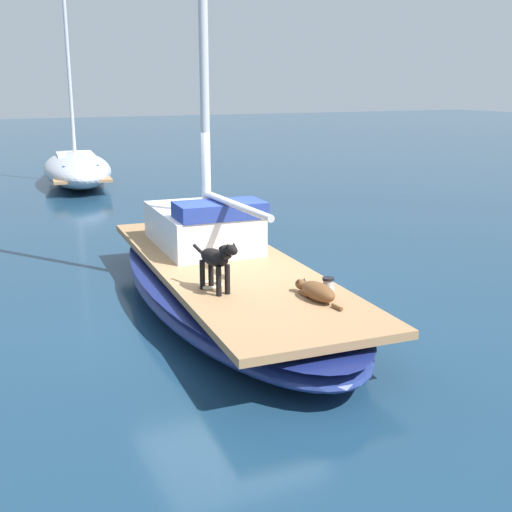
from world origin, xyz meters
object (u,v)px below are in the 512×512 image
object	(u,v)px
dog_black	(217,260)
sailboat_main	(226,285)
dog_brown	(316,291)
moored_boat_far_astern	(77,168)
coiled_rope	(210,285)
deck_winch	(328,286)

from	to	relation	value
dog_black	sailboat_main	bearing A→B (deg)	61.69
dog_brown	dog_black	distance (m)	1.30
sailboat_main	moored_boat_far_astern	distance (m)	13.28
dog_black	coiled_rope	bearing A→B (deg)	86.90
coiled_rope	moored_boat_far_astern	world-z (taller)	moored_boat_far_astern
dog_black	dog_brown	bearing A→B (deg)	-38.97
dog_brown	coiled_rope	xyz separation A→B (m)	(-0.97, 1.05, -0.08)
sailboat_main	deck_winch	world-z (taller)	deck_winch
coiled_rope	deck_winch	bearing A→B (deg)	-37.12
sailboat_main	dog_black	world-z (taller)	dog_black
coiled_rope	moored_boat_far_astern	bearing A→B (deg)	85.75
sailboat_main	moored_boat_far_astern	world-z (taller)	moored_boat_far_astern
sailboat_main	dog_black	distance (m)	1.56
moored_boat_far_astern	deck_winch	bearing A→B (deg)	-89.39
dog_brown	deck_winch	distance (m)	0.28
deck_winch	moored_boat_far_astern	distance (m)	15.15
sailboat_main	deck_winch	xyz separation A→B (m)	(0.58, -1.87, 0.42)
sailboat_main	moored_boat_far_astern	size ratio (longest dim) A/B	1.15
sailboat_main	dog_brown	world-z (taller)	dog_brown
sailboat_main	dog_brown	distance (m)	2.07
dog_brown	coiled_rope	size ratio (longest dim) A/B	2.94
moored_boat_far_astern	dog_black	bearing A→B (deg)	-94.23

